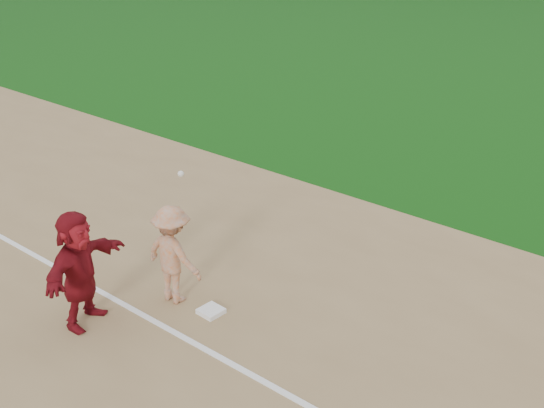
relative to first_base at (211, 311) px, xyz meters
The scene contains 5 objects.
ground 0.14m from the first_base, 135.29° to the left, with size 160.00×160.00×0.00m, color #10480D.
foul_line 0.72m from the first_base, 96.98° to the right, with size 60.00×0.10×0.01m, color white.
first_base is the anchor object (origin of this frame).
base_runner 2.09m from the first_base, 133.79° to the right, with size 1.71×0.54×1.84m, color maroon.
first_base_play 1.06m from the first_base, behind, with size 1.08×0.66×2.31m.
Camera 1 is at (6.49, -6.31, 6.01)m, focal length 45.00 mm.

